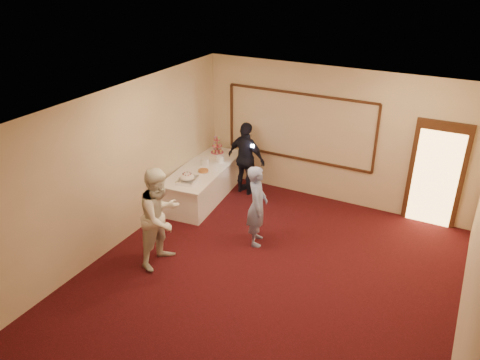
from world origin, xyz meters
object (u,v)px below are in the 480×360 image
Objects in this scene: guest at (246,159)px; buffet_table at (204,182)px; woman at (161,217)px; cupcake_stand at (217,146)px; plate_stack_a at (205,162)px; man at (257,206)px; tart at (203,171)px; pavlova_tray at (187,178)px; plate_stack_b at (220,159)px.

buffet_table is at bearing 55.05° from guest.
woman is at bearing 99.51° from guest.
cupcake_stand reaches higher than plate_stack_a.
woman is 1.08× the size of guest.
buffet_table is 2.19m from man.
woman is (0.50, -2.21, 0.13)m from tart.
pavlova_tray is 1.61m from guest.
cupcake_stand reaches higher than plate_stack_b.
cupcake_stand reaches higher than tart.
cupcake_stand is at bearing 104.90° from tart.
plate_stack_a reaches higher than plate_stack_b.
buffet_table is 4.77× the size of pavlova_tray.
pavlova_tray reaches higher than tart.
man is at bearing -44.31° from cupcake_stand.
cupcake_stand is (-0.16, 0.88, 0.54)m from buffet_table.
pavlova_tray is (0.10, -0.79, 0.46)m from buffet_table.
guest reaches higher than man.
cupcake_stand is 1.15m from tart.
tart is at bearing -75.10° from cupcake_stand.
buffet_table is at bearing -79.66° from cupcake_stand.
tart is 1.92m from man.
pavlova_tray is 1.20× the size of cupcake_stand.
woman is (0.80, -3.31, -0.01)m from cupcake_stand.
man is at bearing -30.39° from buffet_table.
man is at bearing -42.10° from plate_stack_b.
woman is (0.45, -2.85, 0.08)m from plate_stack_b.
plate_stack_a is at bearing 49.39° from guest.
man reaches higher than buffet_table.
pavlova_tray reaches higher than plate_stack_b.
tart is at bearing 17.72° from woman.
pavlova_tray is 1.73m from woman.
plate_stack_a is (-0.02, 0.11, 0.47)m from buffet_table.
guest is (0.58, 0.92, 0.06)m from tart.
plate_stack_a is (0.14, -0.77, -0.07)m from cupcake_stand.
cupcake_stand is 0.79m from plate_stack_a.
plate_stack_b reaches higher than tart.
buffet_table is 9.99× the size of tart.
buffet_table is at bearing 96.91° from pavlova_tray.
pavlova_tray is at bearing -93.81° from tart.
pavlova_tray is 0.31× the size of guest.
guest is at bearing 67.33° from pavlova_tray.
man is (1.88, -1.19, -0.05)m from plate_stack_a.
cupcake_stand is 0.28× the size of man.
guest is at bearing 38.46° from plate_stack_a.
man is at bearing 133.55° from guest.
plate_stack_b is 0.10× the size of woman.
man is at bearing -32.50° from plate_stack_a.
woman reaches higher than plate_stack_b.
cupcake_stand is 0.26× the size of guest.
pavlova_tray is 0.57m from tart.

